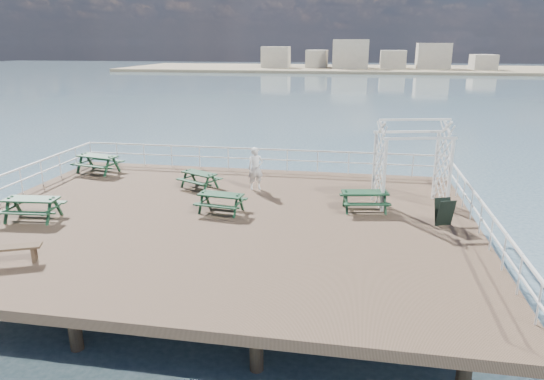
{
  "coord_description": "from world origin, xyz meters",
  "views": [
    {
      "loc": [
        4.71,
        -15.79,
        6.02
      ],
      "look_at": [
        1.92,
        0.08,
        1.1
      ],
      "focal_mm": 32.0,
      "sensor_mm": 36.0,
      "label": 1
    }
  ],
  "objects": [
    {
      "name": "ground",
      "position": [
        0.0,
        0.0,
        -0.15
      ],
      "size": [
        18.0,
        14.0,
        0.3
      ],
      "primitive_type": "cube",
      "color": "brown",
      "rests_on": "ground"
    },
    {
      "name": "sandwich_board",
      "position": [
        7.8,
        0.56,
        0.47
      ],
      "size": [
        0.7,
        0.61,
        0.96
      ],
      "rotation": [
        0.0,
        0.0,
        0.37
      ],
      "color": "black",
      "rests_on": "ground"
    },
    {
      "name": "railing",
      "position": [
        -0.07,
        2.57,
        0.87
      ],
      "size": [
        17.77,
        13.76,
        1.1
      ],
      "color": "silver",
      "rests_on": "ground"
    },
    {
      "name": "sea_backdrop",
      "position": [
        12.54,
        134.07,
        -0.51
      ],
      "size": [
        300.0,
        300.0,
        9.2
      ],
      "color": "#3E5868",
      "rests_on": "ground"
    },
    {
      "name": "picnic_table_d",
      "position": [
        -6.42,
        -1.35,
        0.57
      ],
      "size": [
        1.96,
        1.64,
        0.89
      ],
      "rotation": [
        0.0,
        0.0,
        0.09
      ],
      "color": "#13351D",
      "rests_on": "ground"
    },
    {
      "name": "picnic_table_a",
      "position": [
        -7.46,
        5.04,
        0.61
      ],
      "size": [
        2.25,
        1.96,
        0.95
      ],
      "rotation": [
        0.0,
        0.0,
        -0.22
      ],
      "color": "#13351D",
      "rests_on": "ground"
    },
    {
      "name": "picnic_table_b",
      "position": [
        -1.85,
        3.42,
        0.49
      ],
      "size": [
        1.98,
        1.85,
        0.77
      ],
      "rotation": [
        0.0,
        0.0,
        -0.46
      ],
      "color": "#13351D",
      "rests_on": "ground"
    },
    {
      "name": "person",
      "position": [
        0.59,
        3.64,
        0.91
      ],
      "size": [
        0.78,
        0.66,
        1.81
      ],
      "primitive_type": "imported",
      "rotation": [
        0.0,
        0.0,
        0.42
      ],
      "color": "white",
      "rests_on": "ground"
    },
    {
      "name": "trellis_arbor",
      "position": [
        6.83,
        2.63,
        1.48
      ],
      "size": [
        2.95,
        2.02,
        3.34
      ],
      "rotation": [
        0.0,
        0.0,
        0.24
      ],
      "color": "silver",
      "rests_on": "ground"
    },
    {
      "name": "flat_bench_far",
      "position": [
        -4.82,
        -4.67,
        0.37
      ],
      "size": [
        1.76,
        1.06,
        0.5
      ],
      "rotation": [
        0.0,
        0.0,
        0.41
      ],
      "color": "brown",
      "rests_on": "ground"
    },
    {
      "name": "picnic_table_c",
      "position": [
        5.14,
        1.68,
        0.53
      ],
      "size": [
        1.9,
        1.63,
        0.82
      ],
      "rotation": [
        0.0,
        0.0,
        0.17
      ],
      "color": "#13351D",
      "rests_on": "ground"
    },
    {
      "name": "picnic_table_e",
      "position": [
        -0.08,
        0.56,
        0.51
      ],
      "size": [
        1.8,
        1.52,
        0.8
      ],
      "rotation": [
        0.0,
        0.0,
        -0.13
      ],
      "color": "#13351D",
      "rests_on": "ground"
    }
  ]
}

